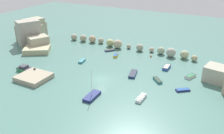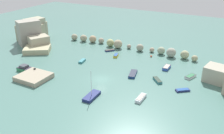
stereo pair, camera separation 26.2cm
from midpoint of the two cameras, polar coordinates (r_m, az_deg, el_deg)
The scene contains 16 objects.
cove_water at distance 57.24m, azimuth -2.63°, elevation -2.89°, with size 160.00×160.00×0.00m, color slate.
cliff_headland_left at distance 86.95m, azimuth -18.06°, elevation 7.55°, with size 20.98×18.53×7.81m.
rock_breakwater at distance 75.80m, azimuth 3.52°, elevation 4.99°, with size 41.73×3.96×2.72m.
stone_dock at distance 59.93m, azimuth -17.76°, elevation -2.23°, with size 6.91×6.36×1.07m, color tan.
channel_buoy at distance 70.66m, azimuth 8.90°, elevation 2.49°, with size 0.51×0.51×0.51m, color #E04C28.
moored_boat_0 at distance 64.36m, azimuth -19.22°, elevation -0.53°, with size 5.29×2.20×1.54m.
moored_boat_1 at distance 49.68m, azimuth 6.58°, elevation -7.14°, with size 1.21×3.44×0.69m.
moored_boat_2 at distance 59.40m, azimuth 4.73°, elevation -1.60°, with size 2.43×4.56×0.55m.
moored_boat_3 at distance 66.97m, azimuth -7.06°, elevation 1.38°, with size 1.38×2.72×0.54m.
moored_boat_4 at distance 63.96m, azimuth 12.38°, elevation -0.07°, with size 1.39×3.28×0.70m.
moored_boat_5 at distance 57.22m, azimuth 10.35°, elevation -3.00°, with size 2.85×3.02×0.54m.
moored_boat_6 at distance 60.79m, azimuth 17.54°, elevation -2.07°, with size 2.32×3.36×0.56m.
moored_boat_7 at distance 74.36m, azimuth -0.69°, elevation 3.87°, with size 2.69×2.75×0.42m.
moored_boat_8 at distance 54.48m, azimuth 15.91°, elevation -5.13°, with size 3.04×2.72×0.43m.
moored_boat_9 at distance 50.21m, azimuth -4.80°, elevation -6.69°, with size 1.89×4.52×5.97m.
moored_boat_10 at distance 70.23m, azimuth 0.77°, elevation 2.71°, with size 1.75×2.93×0.61m.
Camera 1 is at (25.61, -44.06, 26.05)m, focal length 39.55 mm.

